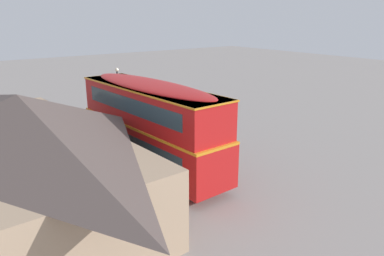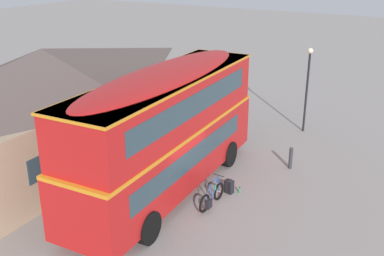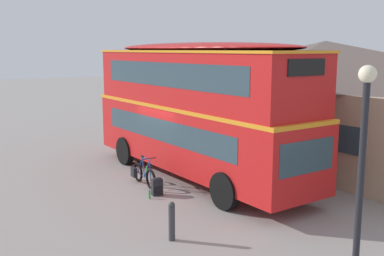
# 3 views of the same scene
# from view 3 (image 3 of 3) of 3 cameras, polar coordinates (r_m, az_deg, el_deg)

# --- Properties ---
(ground_plane) EXTENTS (120.00, 120.00, 0.00)m
(ground_plane) POSITION_cam_3_polar(r_m,az_deg,el_deg) (16.72, -2.29, -6.02)
(ground_plane) COLOR gray
(double_decker_bus) EXTENTS (10.41, 3.05, 4.79)m
(double_decker_bus) POSITION_cam_3_polar(r_m,az_deg,el_deg) (16.00, 0.40, 2.94)
(double_decker_bus) COLOR black
(double_decker_bus) RESTS_ON ground
(touring_bicycle) EXTENTS (1.72, 0.46, 1.04)m
(touring_bicycle) POSITION_cam_3_polar(r_m,az_deg,el_deg) (15.64, -6.16, -5.77)
(touring_bicycle) COLOR black
(touring_bicycle) RESTS_ON ground
(backpack_on_ground) EXTENTS (0.32, 0.36, 0.58)m
(backpack_on_ground) POSITION_cam_3_polar(r_m,az_deg,el_deg) (14.56, -4.39, -7.24)
(backpack_on_ground) COLOR black
(backpack_on_ground) RESTS_ON ground
(water_bottle_green_metal) EXTENTS (0.06, 0.06, 0.26)m
(water_bottle_green_metal) POSITION_cam_3_polar(r_m,az_deg,el_deg) (14.30, -5.33, -8.31)
(water_bottle_green_metal) COLOR green
(water_bottle_green_metal) RESTS_ON ground
(pub_building) EXTENTS (15.41, 7.40, 4.90)m
(pub_building) POSITION_cam_3_polar(r_m,az_deg,el_deg) (19.99, 16.01, 3.52)
(pub_building) COLOR tan
(pub_building) RESTS_ON ground
(street_lamp) EXTENTS (0.28, 0.28, 4.32)m
(street_lamp) POSITION_cam_3_polar(r_m,az_deg,el_deg) (7.71, 20.40, -4.79)
(street_lamp) COLOR black
(street_lamp) RESTS_ON ground
(kerb_bollard) EXTENTS (0.16, 0.16, 0.97)m
(kerb_bollard) POSITION_cam_3_polar(r_m,az_deg,el_deg) (11.19, -2.54, -11.48)
(kerb_bollard) COLOR #333338
(kerb_bollard) RESTS_ON ground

